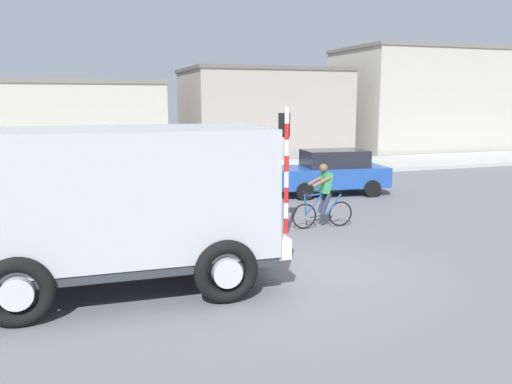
{
  "coord_description": "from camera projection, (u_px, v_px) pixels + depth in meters",
  "views": [
    {
      "loc": [
        -4.57,
        -9.33,
        3.41
      ],
      "look_at": [
        -0.52,
        2.5,
        1.2
      ],
      "focal_mm": 37.24,
      "sensor_mm": 36.0,
      "label": 1
    }
  ],
  "objects": [
    {
      "name": "pedestrian_near_kerb",
      "position": [
        92.0,
        175.0,
        18.12
      ],
      "size": [
        0.34,
        0.22,
        1.62
      ],
      "color": "#2D334C",
      "rests_on": "ground"
    },
    {
      "name": "ground_plane",
      "position": [
        320.0,
        269.0,
        10.74
      ],
      "size": [
        120.0,
        120.0,
        0.0
      ],
      "primitive_type": "plane",
      "color": "slate"
    },
    {
      "name": "building_mid_block",
      "position": [
        69.0,
        123.0,
        27.68
      ],
      "size": [
        9.57,
        6.31,
        4.31
      ],
      "color": "#B2AD9E",
      "rests_on": "ground"
    },
    {
      "name": "building_set_back",
      "position": [
        424.0,
        100.0,
        34.98
      ],
      "size": [
        11.05,
        6.88,
        6.58
      ],
      "color": "#B2AD9E",
      "rests_on": "ground"
    },
    {
      "name": "car_red_near",
      "position": [
        331.0,
        172.0,
        19.01
      ],
      "size": [
        4.14,
        2.16,
        1.6
      ],
      "color": "#234C9E",
      "rests_on": "ground"
    },
    {
      "name": "truck_foreground",
      "position": [
        122.0,
        198.0,
        9.42
      ],
      "size": [
        5.48,
        2.96,
        2.9
      ],
      "color": "#B2B7BC",
      "rests_on": "ground"
    },
    {
      "name": "building_corner_right",
      "position": [
        262.0,
        113.0,
        31.8
      ],
      "size": [
        9.17,
        6.8,
        5.14
      ],
      "color": "#9E9389",
      "rests_on": "ground"
    },
    {
      "name": "sidewalk_far",
      "position": [
        182.0,
        172.0,
        24.29
      ],
      "size": [
        80.0,
        5.0,
        0.16
      ],
      "primitive_type": "cube",
      "color": "#ADADA8",
      "rests_on": "ground"
    },
    {
      "name": "cyclist",
      "position": [
        323.0,
        196.0,
        14.08
      ],
      "size": [
        1.73,
        0.5,
        1.72
      ],
      "color": "black",
      "rests_on": "ground"
    },
    {
      "name": "traffic_light_pole",
      "position": [
        285.0,
        153.0,
        13.32
      ],
      "size": [
        0.24,
        0.43,
        3.2
      ],
      "color": "red",
      "rests_on": "ground"
    }
  ]
}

